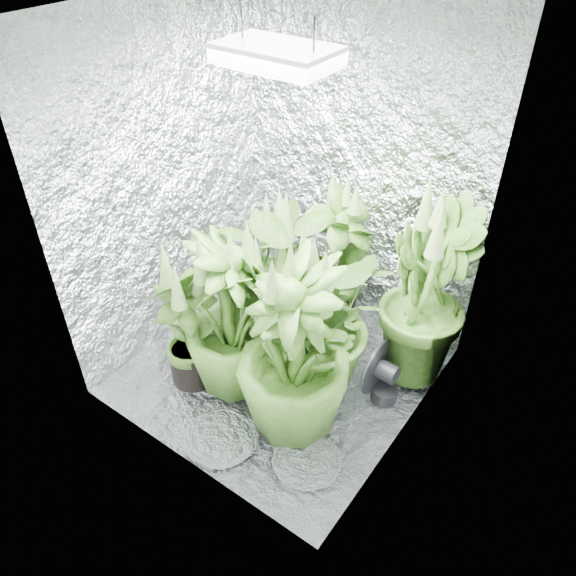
# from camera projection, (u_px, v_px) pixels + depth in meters

# --- Properties ---
(ground) EXTENTS (1.60, 1.60, 0.00)m
(ground) POSITION_uv_depth(u_px,v_px,m) (280.00, 370.00, 3.41)
(ground) COLOR silver
(ground) RESTS_ON ground
(walls) EXTENTS (1.62, 1.62, 2.00)m
(walls) POSITION_uv_depth(u_px,v_px,m) (279.00, 229.00, 2.80)
(walls) COLOR silver
(walls) RESTS_ON ground
(ceiling) EXTENTS (1.60, 1.60, 0.01)m
(ceiling) POSITION_uv_depth(u_px,v_px,m) (276.00, 9.00, 2.19)
(ceiling) COLOR silver
(ceiling) RESTS_ON walls
(grow_lamp) EXTENTS (0.50, 0.30, 0.22)m
(grow_lamp) POSITION_uv_depth(u_px,v_px,m) (277.00, 56.00, 2.30)
(grow_lamp) COLOR gray
(grow_lamp) RESTS_ON ceiling
(plant_a) EXTENTS (0.91, 0.91, 1.02)m
(plant_a) POSITION_uv_depth(u_px,v_px,m) (266.00, 273.00, 3.39)
(plant_a) COLOR black
(plant_a) RESTS_ON ground
(plant_b) EXTENTS (0.65, 0.65, 1.01)m
(plant_b) POSITION_uv_depth(u_px,v_px,m) (340.00, 258.00, 3.53)
(plant_b) COLOR black
(plant_b) RESTS_ON ground
(plant_c) EXTENTS (0.75, 0.75, 1.19)m
(plant_c) POSITION_uv_depth(u_px,v_px,m) (425.00, 297.00, 3.09)
(plant_c) COLOR black
(plant_c) RESTS_ON ground
(plant_d) EXTENTS (0.75, 0.75, 1.06)m
(plant_d) POSITION_uv_depth(u_px,v_px,m) (231.00, 319.00, 3.03)
(plant_d) COLOR black
(plant_d) RESTS_ON ground
(plant_e) EXTENTS (1.17, 1.17, 1.06)m
(plant_e) POSITION_uv_depth(u_px,v_px,m) (308.00, 324.00, 2.99)
(plant_e) COLOR black
(plant_e) RESTS_ON ground
(plant_f) EXTENTS (0.56, 0.56, 0.91)m
(plant_f) POSITION_uv_depth(u_px,v_px,m) (188.00, 325.00, 3.12)
(plant_f) COLOR black
(plant_f) RESTS_ON ground
(plant_g) EXTENTS (0.66, 0.66, 0.98)m
(plant_g) POSITION_uv_depth(u_px,v_px,m) (272.00, 311.00, 3.14)
(plant_g) COLOR black
(plant_g) RESTS_ON ground
(plant_h) EXTENTS (0.82, 0.82, 1.15)m
(plant_h) POSITION_uv_depth(u_px,v_px,m) (294.00, 352.00, 2.76)
(plant_h) COLOR black
(plant_h) RESTS_ON ground
(circulation_fan) EXTENTS (0.15, 0.34, 0.39)m
(circulation_fan) POSITION_uv_depth(u_px,v_px,m) (381.00, 376.00, 3.14)
(circulation_fan) COLOR black
(circulation_fan) RESTS_ON ground
(plant_label) EXTENTS (0.06, 0.03, 0.09)m
(plant_label) POSITION_uv_depth(u_px,v_px,m) (194.00, 346.00, 3.14)
(plant_label) COLOR white
(plant_label) RESTS_ON plant_f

